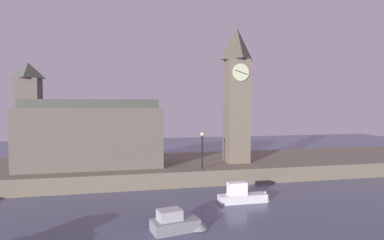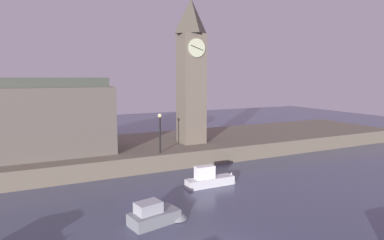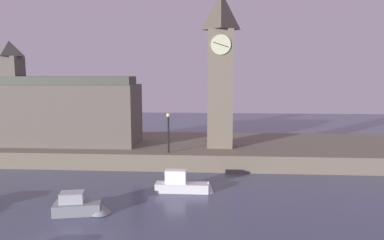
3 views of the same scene
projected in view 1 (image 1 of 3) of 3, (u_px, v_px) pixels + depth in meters
far_embankment at (163, 168)px, 33.89m from camera, size 70.00×12.00×1.50m
clock_tower at (237, 93)px, 33.21m from camera, size 2.59×2.62×14.46m
parliament_hall at (87, 133)px, 30.68m from camera, size 13.71×5.13×10.19m
streetlamp at (202, 146)px, 29.53m from camera, size 0.36×0.36×3.54m
boat_ferry_white at (245, 196)px, 24.15m from camera, size 4.28×0.99×1.73m
boat_cruiser_grey at (180, 223)px, 18.68m from camera, size 3.68×1.98×1.32m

